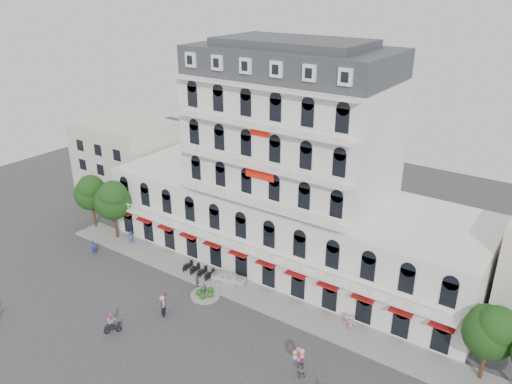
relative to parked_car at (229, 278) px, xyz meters
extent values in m
plane|color=#38383A|center=(2.41, -9.50, -0.69)|extent=(120.00, 120.00, 0.00)
cube|color=gray|center=(2.41, -0.50, -0.61)|extent=(53.00, 4.00, 0.16)
cube|color=silver|center=(2.41, 8.50, 3.81)|extent=(45.00, 14.00, 9.00)
cube|color=silver|center=(2.41, 8.50, 14.81)|extent=(22.00, 12.00, 13.00)
cube|color=#2D3035|center=(2.41, 8.50, 22.81)|extent=(21.56, 11.76, 3.00)
cube|color=#2D3035|center=(2.41, 8.50, 24.71)|extent=(15.84, 8.64, 0.80)
cube|color=#A71614|center=(2.41, 1.00, 2.81)|extent=(40.50, 1.00, 0.15)
cube|color=red|center=(2.41, 2.38, 12.31)|extent=(3.50, 0.10, 1.40)
cube|color=beige|center=(-27.59, 10.50, 5.31)|extent=(14.00, 10.00, 12.00)
cylinder|color=gray|center=(-0.59, -3.50, -0.57)|extent=(3.20, 3.20, 0.24)
cylinder|color=black|center=(-0.59, -3.50, 0.21)|extent=(0.08, 0.08, 1.40)
sphere|color=#1A4E1C|center=(0.11, -3.50, -0.24)|extent=(0.70, 0.70, 0.70)
sphere|color=#1A4E1C|center=(-0.37, -2.84, -0.24)|extent=(0.70, 0.70, 0.70)
sphere|color=#1A4E1C|center=(-1.15, -3.08, -0.24)|extent=(0.70, 0.70, 0.70)
sphere|color=#1A4E1C|center=(-1.17, -3.90, -0.24)|extent=(0.70, 0.70, 0.70)
sphere|color=#1A4E1C|center=(-0.39, -4.17, -0.24)|extent=(0.70, 0.70, 0.70)
cylinder|color=#382314|center=(-23.59, 0.50, 1.07)|extent=(0.36, 0.36, 3.52)
sphere|color=#1A3C13|center=(-23.59, 0.50, 4.27)|extent=(4.48, 4.48, 4.48)
sphere|color=#1A3C13|center=(-23.09, 0.20, 5.31)|extent=(3.52, 3.52, 3.52)
sphere|color=#1A3C13|center=(-23.99, 0.80, 4.91)|extent=(3.20, 3.20, 3.20)
cylinder|color=#382314|center=(-18.59, 0.00, 1.18)|extent=(0.36, 0.36, 3.74)
sphere|color=#1A3C13|center=(-18.59, 0.00, 4.58)|extent=(4.76, 4.76, 4.76)
sphere|color=#1A3C13|center=(-18.09, -0.30, 5.68)|extent=(3.74, 3.74, 3.74)
sphere|color=#1A3C13|center=(-18.99, 0.30, 5.26)|extent=(3.40, 3.40, 3.40)
cylinder|color=#382314|center=(26.41, 0.50, 1.02)|extent=(0.36, 0.36, 3.43)
sphere|color=#1A3C13|center=(26.41, 0.50, 4.14)|extent=(4.37, 4.37, 4.37)
sphere|color=#1A3C13|center=(26.91, 0.20, 5.16)|extent=(3.43, 3.43, 3.43)
sphere|color=#1A3C13|center=(26.01, 0.80, 4.77)|extent=(3.12, 3.12, 3.12)
imported|color=white|center=(0.00, 0.00, 0.00)|extent=(4.38, 2.77, 1.39)
cube|color=black|center=(-4.05, -13.18, -0.14)|extent=(1.21, 1.39, 0.35)
torus|color=black|center=(-3.70, -12.75, -0.41)|extent=(0.47, 0.54, 0.60)
torus|color=black|center=(-4.39, -13.61, -0.41)|extent=(0.47, 0.54, 0.60)
imported|color=pink|center=(-4.05, -13.18, 0.65)|extent=(1.08, 1.10, 1.79)
cube|color=black|center=(-2.16, -8.23, -0.14)|extent=(1.31, 1.31, 0.35)
torus|color=black|center=(-1.78, -8.62, -0.41)|extent=(0.51, 0.51, 0.60)
torus|color=black|center=(-2.55, -7.84, -0.41)|extent=(0.51, 0.51, 0.60)
imported|color=#F682CE|center=(-2.16, -8.23, 0.57)|extent=(1.17, 1.18, 1.63)
imported|color=#294D7B|center=(-15.94, 0.00, 0.17)|extent=(1.00, 0.88, 1.73)
imported|color=#58575E|center=(-2.37, -2.72, 0.08)|extent=(0.98, 0.73, 1.54)
imported|color=#D06E8E|center=(14.67, 0.00, 0.26)|extent=(1.33, 0.91, 1.90)
imported|color=navy|center=(-17.59, -4.46, 0.23)|extent=(0.73, 0.81, 1.85)
imported|color=#505257|center=(13.72, -8.00, 0.22)|extent=(1.07, 1.13, 1.83)
cylinder|color=black|center=(13.32, -7.70, 0.31)|extent=(0.04, 0.04, 2.00)
sphere|color=#E54C99|center=(13.67, -7.70, 1.31)|extent=(0.44, 0.44, 0.44)
sphere|color=yellow|center=(13.50, -7.40, 1.52)|extent=(0.44, 0.44, 0.44)
sphere|color=#994CD8|center=(13.15, -7.40, 1.53)|extent=(0.44, 0.44, 0.44)
sphere|color=orange|center=(12.97, -7.70, 1.34)|extent=(0.44, 0.44, 0.44)
sphere|color=#4CB2E5|center=(13.15, -8.01, 1.12)|extent=(0.44, 0.44, 0.44)
sphere|color=#D8334C|center=(13.50, -8.00, 1.07)|extent=(0.44, 0.44, 0.44)
camera|label=1|loc=(29.44, -37.33, 30.57)|focal=35.00mm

